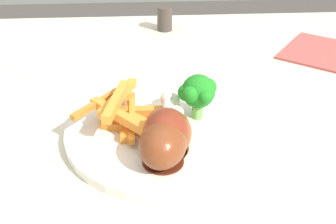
# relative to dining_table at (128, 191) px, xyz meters

# --- Properties ---
(dining_table) EXTENTS (1.03, 0.87, 0.74)m
(dining_table) POSITION_rel_dining_table_xyz_m (0.00, 0.00, 0.00)
(dining_table) COLOR beige
(dining_table) RESTS_ON ground_plane
(dinner_plate) EXTENTS (0.25, 0.25, 0.01)m
(dinner_plate) POSITION_rel_dining_table_xyz_m (-0.05, 0.02, 0.11)
(dinner_plate) COLOR white
(dinner_plate) RESTS_ON dining_table
(broccoli_floret_front) EXTENTS (0.05, 0.04, 0.06)m
(broccoli_floret_front) POSITION_rel_dining_table_xyz_m (-0.09, 0.00, 0.16)
(broccoli_floret_front) COLOR #73BC55
(broccoli_floret_front) RESTS_ON dinner_plate
(carrot_fries_pile) EXTENTS (0.13, 0.13, 0.04)m
(carrot_fries_pile) POSITION_rel_dining_table_xyz_m (-0.01, 0.01, 0.13)
(carrot_fries_pile) COLOR orange
(carrot_fries_pile) RESTS_ON dinner_plate
(chicken_drumstick_near) EXTENTS (0.06, 0.12, 0.04)m
(chicken_drumstick_near) POSITION_rel_dining_table_xyz_m (-0.05, 0.06, 0.14)
(chicken_drumstick_near) COLOR #5D2309
(chicken_drumstick_near) RESTS_ON dinner_plate
(chicken_drumstick_far) EXTENTS (0.07, 0.11, 0.05)m
(chicken_drumstick_far) POSITION_rel_dining_table_xyz_m (-0.05, 0.08, 0.14)
(chicken_drumstick_far) COLOR #511F0F
(chicken_drumstick_far) RESTS_ON dinner_plate
(chicken_drumstick_extra) EXTENTS (0.06, 0.12, 0.05)m
(chicken_drumstick_extra) POSITION_rel_dining_table_xyz_m (-0.05, 0.06, 0.14)
(chicken_drumstick_extra) COLOR #55190F
(chicken_drumstick_extra) RESTS_ON dinner_plate
(pepper_shaker) EXTENTS (0.03, 0.03, 0.05)m
(pepper_shaker) POSITION_rel_dining_table_xyz_m (-0.07, -0.35, 0.13)
(pepper_shaker) COLOR #423833
(pepper_shaker) RESTS_ON dining_table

